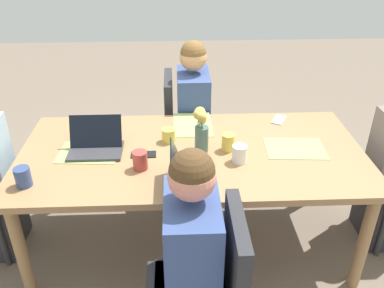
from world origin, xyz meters
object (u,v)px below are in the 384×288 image
object	(u,v)px
coffee_mug_centre_left	(228,142)
phone_black	(144,155)
coffee_mug_near_right	(140,160)
dining_table	(192,161)
coffee_mug_near_left	(239,154)
coffee_mug_centre_right	(169,135)
coffee_mug_far_left	(23,177)
phone_silver	(279,120)
flower_vase	(201,128)
person_far_left_mid	(192,273)
chair_near_left_far	(184,124)
laptop_head_right_left_near	(96,145)
laptop_far_left_mid	(188,179)
person_near_left_far	(193,124)
chair_far_left_mid	(209,287)

from	to	relation	value
coffee_mug_centre_left	phone_black	distance (m)	0.52
coffee_mug_near_right	dining_table	bearing A→B (deg)	-149.31
coffee_mug_near_left	coffee_mug_near_right	size ratio (longest dim) A/B	0.96
coffee_mug_near_right	coffee_mug_centre_right	world-z (taller)	coffee_mug_near_right
coffee_mug_near_right	coffee_mug_far_left	bearing A→B (deg)	12.84
phone_silver	phone_black	bearing A→B (deg)	-37.15
flower_vase	person_far_left_mid	bearing A→B (deg)	83.53
coffee_mug_far_left	phone_silver	distance (m)	1.69
coffee_mug_far_left	phone_black	xyz separation A→B (m)	(-0.62, -0.28, -0.05)
chair_near_left_far	laptop_head_right_left_near	xyz separation A→B (m)	(0.55, 0.78, 0.27)
coffee_mug_centre_right	coffee_mug_far_left	world-z (taller)	coffee_mug_far_left
coffee_mug_centre_left	dining_table	bearing A→B (deg)	1.68
laptop_far_left_mid	coffee_mug_centre_right	size ratio (longest dim) A/B	3.70
person_near_left_far	coffee_mug_near_right	world-z (taller)	person_near_left_far
dining_table	laptop_far_left_mid	world-z (taller)	laptop_far_left_mid
laptop_head_right_left_near	coffee_mug_far_left	world-z (taller)	laptop_head_right_left_near
laptop_head_right_left_near	coffee_mug_centre_left	size ratio (longest dim) A/B	3.01
person_far_left_mid	coffee_mug_far_left	size ratio (longest dim) A/B	11.02
person_near_left_far	laptop_head_right_left_near	bearing A→B (deg)	49.09
dining_table	laptop_far_left_mid	distance (m)	0.37
flower_vase	chair_far_left_mid	bearing A→B (deg)	89.04
chair_near_left_far	coffee_mug_far_left	xyz separation A→B (m)	(0.88, 1.13, 0.28)
laptop_head_right_left_near	person_near_left_far	bearing A→B (deg)	-130.91
coffee_mug_centre_left	phone_silver	world-z (taller)	coffee_mug_centre_left
coffee_mug_centre_left	phone_black	size ratio (longest dim) A/B	0.71
person_near_left_far	person_far_left_mid	bearing A→B (deg)	87.11
flower_vase	coffee_mug_near_right	world-z (taller)	flower_vase
person_far_left_mid	coffee_mug_near_left	world-z (taller)	person_far_left_mid
person_near_left_far	laptop_head_right_left_near	distance (m)	0.99
chair_near_left_far	phone_silver	size ratio (longest dim) A/B	6.00
coffee_mug_centre_right	coffee_mug_far_left	xyz separation A→B (m)	(0.77, 0.45, 0.01)
laptop_head_right_left_near	coffee_mug_near_right	bearing A→B (deg)	143.67
phone_black	laptop_head_right_left_near	bearing A→B (deg)	-13.44
coffee_mug_near_left	coffee_mug_near_right	distance (m)	0.57
laptop_far_left_mid	dining_table	bearing A→B (deg)	-96.04
phone_black	coffee_mug_near_left	bearing A→B (deg)	169.18
laptop_head_right_left_near	phone_black	xyz separation A→B (m)	(-0.29, 0.06, -0.04)
person_far_left_mid	coffee_mug_far_left	xyz separation A→B (m)	(0.87, -0.47, 0.25)
laptop_far_left_mid	coffee_mug_far_left	bearing A→B (deg)	-2.45
person_far_left_mid	phone_silver	bearing A→B (deg)	-119.25
person_near_left_far	coffee_mug_far_left	bearing A→B (deg)	48.31
person_near_left_far	phone_black	distance (m)	0.88
coffee_mug_centre_right	laptop_far_left_mid	bearing A→B (deg)	102.27
coffee_mug_centre_left	coffee_mug_near_left	bearing A→B (deg)	109.74
chair_near_left_far	coffee_mug_centre_left	size ratio (longest dim) A/B	8.47
chair_far_left_mid	coffee_mug_near_left	bearing A→B (deg)	-107.81
phone_silver	dining_table	bearing A→B (deg)	-29.93
chair_near_left_far	coffee_mug_near_left	world-z (taller)	chair_near_left_far
coffee_mug_centre_right	coffee_mug_far_left	bearing A→B (deg)	30.25
laptop_head_right_left_near	coffee_mug_centre_right	size ratio (longest dim) A/B	3.70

